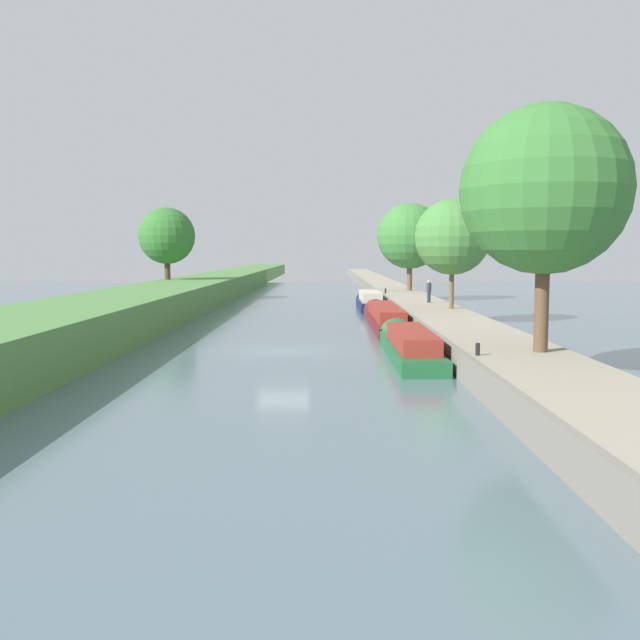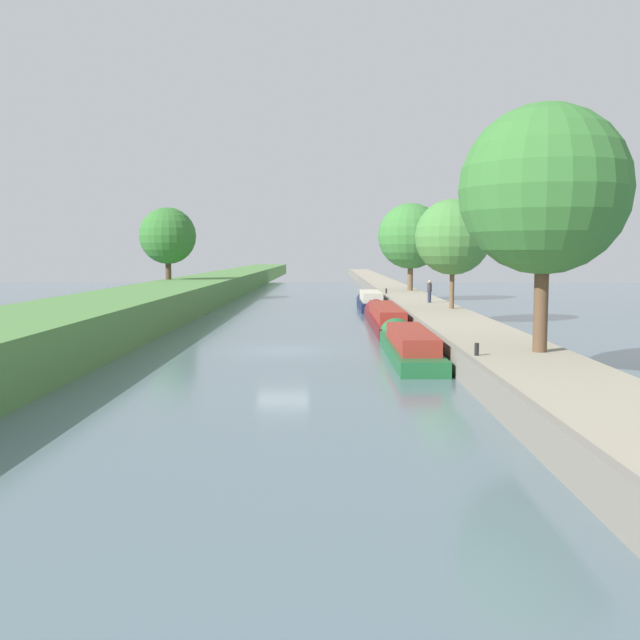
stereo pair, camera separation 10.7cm
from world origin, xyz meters
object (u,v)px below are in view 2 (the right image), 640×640
object	(u,v)px
person_walking	(429,291)
narrowboat_navy	(370,301)
mooring_bollard_far	(386,291)
mooring_bollard_near	(477,349)
narrowboat_maroon	(384,317)
narrowboat_green	(408,344)

from	to	relation	value
person_walking	narrowboat_navy	bearing A→B (deg)	117.89
person_walking	mooring_bollard_far	size ratio (longest dim) A/B	3.69
mooring_bollard_near	mooring_bollard_far	world-z (taller)	same
mooring_bollard_near	narrowboat_maroon	bearing A→B (deg)	94.58
narrowboat_green	mooring_bollard_near	xyz separation A→B (m)	(1.67, -7.02, 0.72)
person_walking	mooring_bollard_far	xyz separation A→B (m)	(-2.21, 12.05, -0.65)
mooring_bollard_near	mooring_bollard_far	xyz separation A→B (m)	(0.00, 39.66, 0.00)
mooring_bollard_near	mooring_bollard_far	distance (m)	39.66
narrowboat_navy	mooring_bollard_far	xyz separation A→B (m)	(1.74, 4.59, 0.64)
narrowboat_maroon	narrowboat_navy	distance (m)	14.34
narrowboat_navy	mooring_bollard_far	bearing A→B (deg)	69.26
narrowboat_navy	narrowboat_maroon	bearing A→B (deg)	-89.70
mooring_bollard_near	narrowboat_navy	bearing A→B (deg)	92.84
narrowboat_navy	person_walking	xyz separation A→B (m)	(3.95, -7.46, 1.29)
narrowboat_green	narrowboat_maroon	xyz separation A→B (m)	(0.01, 13.72, 0.04)
mooring_bollard_far	narrowboat_navy	bearing A→B (deg)	-110.74
narrowboat_green	mooring_bollard_far	bearing A→B (deg)	87.07
narrowboat_maroon	person_walking	distance (m)	8.01
narrowboat_green	mooring_bollard_far	size ratio (longest dim) A/B	26.52
narrowboat_green	narrowboat_maroon	bearing A→B (deg)	89.97
mooring_bollard_far	person_walking	bearing A→B (deg)	-79.61
narrowboat_maroon	person_walking	size ratio (longest dim) A/B	9.64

